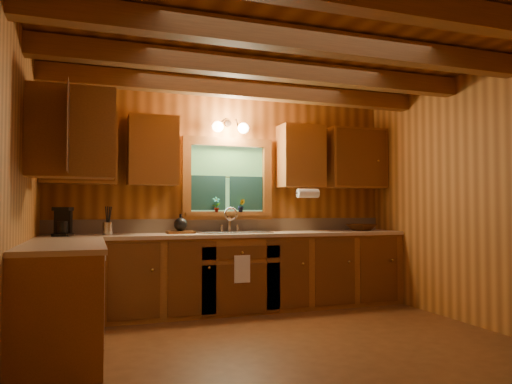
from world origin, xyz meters
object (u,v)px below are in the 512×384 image
object	(u,v)px
coffee_maker	(63,222)
wicker_basket	(361,227)
sink	(234,237)
cutting_board	(180,232)

from	to	relation	value
coffee_maker	wicker_basket	distance (m)	3.59
sink	cutting_board	world-z (taller)	sink
coffee_maker	cutting_board	distance (m)	1.25
coffee_maker	sink	bearing A→B (deg)	14.25
wicker_basket	cutting_board	bearing A→B (deg)	179.41
sink	coffee_maker	world-z (taller)	sink
coffee_maker	cutting_board	size ratio (longest dim) A/B	0.98
sink	coffee_maker	bearing A→B (deg)	-179.03
cutting_board	wicker_basket	bearing A→B (deg)	-1.95
wicker_basket	coffee_maker	bearing A→B (deg)	-178.82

